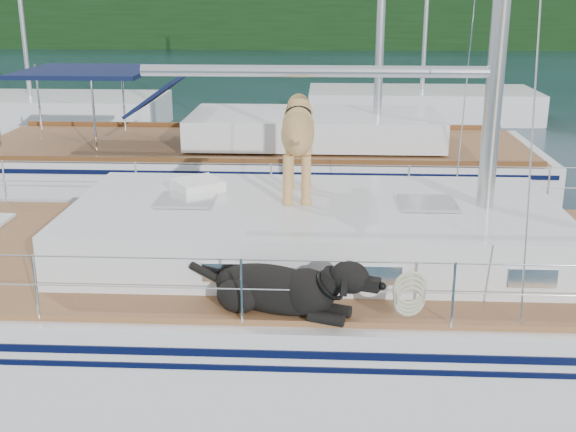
{
  "coord_description": "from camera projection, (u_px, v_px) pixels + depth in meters",
  "views": [
    {
      "loc": [
        0.89,
        -7.43,
        4.0
      ],
      "look_at": [
        0.5,
        0.2,
        1.6
      ],
      "focal_mm": 45.0,
      "sensor_mm": 36.0,
      "label": 1
    }
  ],
  "objects": [
    {
      "name": "ground",
      "position": [
        244.0,
        353.0,
        8.32
      ],
      "size": [
        120.0,
        120.0,
        0.0
      ],
      "primitive_type": "plane",
      "color": "black",
      "rests_on": "ground"
    },
    {
      "name": "tree_line",
      "position": [
        313.0,
        5.0,
        50.3
      ],
      "size": [
        90.0,
        3.0,
        6.0
      ],
      "primitive_type": "cube",
      "color": "black",
      "rests_on": "ground"
    },
    {
      "name": "shore_bank",
      "position": [
        313.0,
        39.0,
        52.16
      ],
      "size": [
        92.0,
        1.0,
        1.2
      ],
      "primitive_type": "cube",
      "color": "#595147",
      "rests_on": "ground"
    },
    {
      "name": "main_sailboat",
      "position": [
        251.0,
        298.0,
        8.11
      ],
      "size": [
        12.0,
        3.89,
        14.01
      ],
      "color": "white",
      "rests_on": "ground"
    },
    {
      "name": "neighbor_sailboat",
      "position": [
        259.0,
        168.0,
        14.27
      ],
      "size": [
        11.0,
        3.5,
        13.3
      ],
      "color": "white",
      "rests_on": "ground"
    },
    {
      "name": "bg_boat_west",
      "position": [
        32.0,
        112.0,
        21.91
      ],
      "size": [
        8.0,
        3.0,
        11.65
      ],
      "color": "white",
      "rests_on": "ground"
    },
    {
      "name": "bg_boat_center",
      "position": [
        421.0,
        105.0,
        23.24
      ],
      "size": [
        7.2,
        3.0,
        11.65
      ],
      "color": "white",
      "rests_on": "ground"
    }
  ]
}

